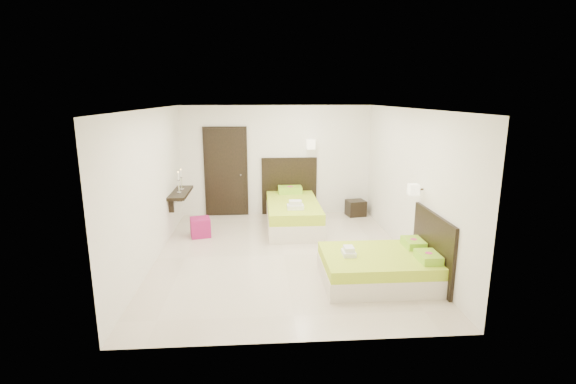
{
  "coord_description": "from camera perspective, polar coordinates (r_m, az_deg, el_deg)",
  "views": [
    {
      "loc": [
        -0.43,
        -7.08,
        2.81
      ],
      "look_at": [
        0.1,
        0.3,
        1.1
      ],
      "focal_mm": 26.0,
      "sensor_mm": 36.0,
      "label": 1
    }
  ],
  "objects": [
    {
      "name": "ottoman",
      "position": [
        8.73,
        -11.89,
        -4.73
      ],
      "size": [
        0.46,
        0.46,
        0.38
      ],
      "primitive_type": "cube",
      "rotation": [
        0.0,
        0.0,
        0.24
      ],
      "color": "#8C124E",
      "rests_on": "ground"
    },
    {
      "name": "console_shelf",
      "position": [
        9.06,
        -14.52,
        -0.13
      ],
      "size": [
        0.35,
        1.2,
        0.78
      ],
      "color": "black",
      "rests_on": "ground"
    },
    {
      "name": "bed_single",
      "position": [
        9.18,
        0.64,
        -2.67
      ],
      "size": [
        1.32,
        2.2,
        1.82
      ],
      "color": "beige",
      "rests_on": "ground"
    },
    {
      "name": "floor",
      "position": [
        7.63,
        -0.6,
        -8.6
      ],
      "size": [
        5.5,
        5.5,
        0.0
      ],
      "primitive_type": "plane",
      "color": "beige",
      "rests_on": "ground"
    },
    {
      "name": "nightstand",
      "position": [
        10.13,
        9.23,
        -2.16
      ],
      "size": [
        0.48,
        0.44,
        0.37
      ],
      "primitive_type": "cube",
      "rotation": [
        0.0,
        0.0,
        0.18
      ],
      "color": "black",
      "rests_on": "ground"
    },
    {
      "name": "door",
      "position": [
        9.96,
        -8.48,
        2.7
      ],
      "size": [
        1.02,
        0.15,
        2.14
      ],
      "color": "black",
      "rests_on": "ground"
    },
    {
      "name": "bed_double",
      "position": [
        6.68,
        12.92,
        -9.8
      ],
      "size": [
        1.72,
        1.46,
        1.42
      ],
      "color": "beige",
      "rests_on": "ground"
    }
  ]
}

